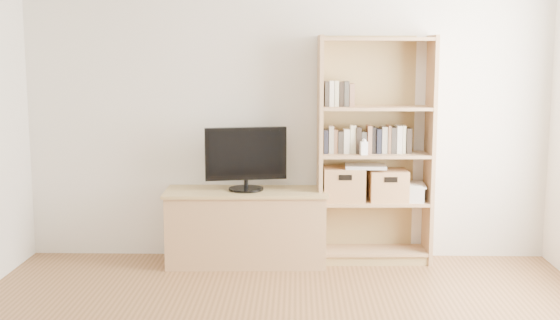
{
  "coord_description": "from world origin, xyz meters",
  "views": [
    {
      "loc": [
        0.09,
        -3.53,
        1.76
      ],
      "look_at": [
        -0.04,
        1.9,
        0.94
      ],
      "focal_mm": 45.0,
      "sensor_mm": 36.0,
      "label": 1
    }
  ],
  "objects_px": {
    "tv_stand": "(246,228)",
    "laptop": "(365,166)",
    "bookshelf": "(375,151)",
    "basket_right": "(388,185)",
    "basket_left": "(344,184)",
    "television": "(246,158)",
    "baby_monitor": "(364,148)"
  },
  "relations": [
    {
      "from": "television",
      "to": "laptop",
      "type": "bearing_deg",
      "value": -8.48
    },
    {
      "from": "television",
      "to": "baby_monitor",
      "type": "height_order",
      "value": "television"
    },
    {
      "from": "basket_left",
      "to": "basket_right",
      "type": "height_order",
      "value": "basket_left"
    },
    {
      "from": "tv_stand",
      "to": "laptop",
      "type": "bearing_deg",
      "value": 1.1
    },
    {
      "from": "television",
      "to": "laptop",
      "type": "height_order",
      "value": "television"
    },
    {
      "from": "television",
      "to": "basket_left",
      "type": "relative_size",
      "value": 1.99
    },
    {
      "from": "bookshelf",
      "to": "basket_right",
      "type": "xyz_separation_m",
      "value": [
        0.12,
        -0.0,
        -0.3
      ]
    },
    {
      "from": "baby_monitor",
      "to": "laptop",
      "type": "distance_m",
      "value": 0.19
    },
    {
      "from": "television",
      "to": "laptop",
      "type": "relative_size",
      "value": 2.01
    },
    {
      "from": "baby_monitor",
      "to": "television",
      "type": "bearing_deg",
      "value": 164.01
    },
    {
      "from": "bookshelf",
      "to": "basket_left",
      "type": "xyz_separation_m",
      "value": [
        -0.26,
        -0.01,
        -0.28
      ]
    },
    {
      "from": "bookshelf",
      "to": "laptop",
      "type": "relative_size",
      "value": 5.64
    },
    {
      "from": "laptop",
      "to": "basket_right",
      "type": "bearing_deg",
      "value": 8.84
    },
    {
      "from": "basket_left",
      "to": "basket_right",
      "type": "relative_size",
      "value": 1.08
    },
    {
      "from": "baby_monitor",
      "to": "basket_left",
      "type": "relative_size",
      "value": 0.32
    },
    {
      "from": "television",
      "to": "basket_right",
      "type": "bearing_deg",
      "value": -7.86
    },
    {
      "from": "laptop",
      "to": "basket_left",
      "type": "bearing_deg",
      "value": 178.64
    },
    {
      "from": "tv_stand",
      "to": "basket_right",
      "type": "height_order",
      "value": "basket_right"
    },
    {
      "from": "basket_left",
      "to": "tv_stand",
      "type": "bearing_deg",
      "value": -175.45
    },
    {
      "from": "bookshelf",
      "to": "laptop",
      "type": "xyz_separation_m",
      "value": [
        -0.08,
        -0.02,
        -0.13
      ]
    },
    {
      "from": "television",
      "to": "baby_monitor",
      "type": "bearing_deg",
      "value": -13.4
    },
    {
      "from": "bookshelf",
      "to": "baby_monitor",
      "type": "height_order",
      "value": "bookshelf"
    },
    {
      "from": "basket_left",
      "to": "television",
      "type": "bearing_deg",
      "value": -175.45
    },
    {
      "from": "basket_right",
      "to": "bookshelf",
      "type": "bearing_deg",
      "value": 176.94
    },
    {
      "from": "bookshelf",
      "to": "basket_right",
      "type": "distance_m",
      "value": 0.32
    },
    {
      "from": "tv_stand",
      "to": "basket_left",
      "type": "relative_size",
      "value": 3.85
    },
    {
      "from": "bookshelf",
      "to": "basket_left",
      "type": "distance_m",
      "value": 0.38
    },
    {
      "from": "baby_monitor",
      "to": "laptop",
      "type": "xyz_separation_m",
      "value": [
        0.02,
        0.09,
        -0.16
      ]
    },
    {
      "from": "tv_stand",
      "to": "television",
      "type": "xyz_separation_m",
      "value": [
        0.0,
        0.0,
        0.6
      ]
    },
    {
      "from": "tv_stand",
      "to": "television",
      "type": "height_order",
      "value": "television"
    },
    {
      "from": "basket_right",
      "to": "laptop",
      "type": "height_order",
      "value": "laptop"
    },
    {
      "from": "basket_right",
      "to": "baby_monitor",
      "type": "bearing_deg",
      "value": -156.12
    }
  ]
}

